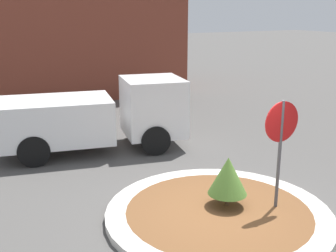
{
  "coord_description": "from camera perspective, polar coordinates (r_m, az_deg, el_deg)",
  "views": [
    {
      "loc": [
        -4.6,
        -6.57,
        4.19
      ],
      "look_at": [
        0.11,
        2.48,
        1.35
      ],
      "focal_mm": 45.0,
      "sensor_mm": 36.0,
      "label": 1
    }
  ],
  "objects": [
    {
      "name": "ground_plane",
      "position": [
        9.05,
        6.78,
        -12.14
      ],
      "size": [
        120.0,
        120.0,
        0.0
      ],
      "primitive_type": "plane",
      "color": "#514F4C"
    },
    {
      "name": "traffic_island",
      "position": [
        9.01,
        6.8,
        -11.69
      ],
      "size": [
        4.69,
        4.69,
        0.16
      ],
      "color": "beige",
      "rests_on": "ground_plane"
    },
    {
      "name": "stop_sign",
      "position": [
        8.8,
        15.03,
        -1.24
      ],
      "size": [
        0.84,
        0.07,
        2.45
      ],
      "color": "#4C4C51",
      "rests_on": "ground_plane"
    },
    {
      "name": "island_shrub",
      "position": [
        8.92,
        8.11,
        -6.68
      ],
      "size": [
        0.83,
        0.83,
        1.08
      ],
      "color": "brown",
      "rests_on": "traffic_island"
    },
    {
      "name": "utility_truck",
      "position": [
        12.86,
        -9.69,
        1.44
      ],
      "size": [
        5.83,
        3.02,
        2.14
      ],
      "rotation": [
        0.0,
        0.0,
        -0.2
      ],
      "color": "white",
      "rests_on": "ground_plane"
    },
    {
      "name": "storefront_building",
      "position": [
        21.98,
        -16.82,
        13.25
      ],
      "size": [
        13.08,
        6.07,
        7.07
      ],
      "color": "brown",
      "rests_on": "ground_plane"
    }
  ]
}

